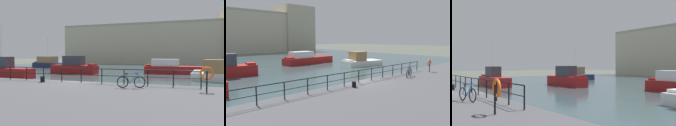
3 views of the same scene
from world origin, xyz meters
The scene contains 10 objects.
ground_plane centered at (0.00, 0.00, 0.00)m, with size 240.00×240.00×0.00m, color #4C5147.
water_basin centered at (0.00, 30.20, 0.01)m, with size 80.00×60.00×0.01m, color #33474C.
quay_promenade centered at (0.00, -6.50, 0.40)m, with size 56.00×13.00×0.80m, color #47474C.
harbor_building centered at (5.09, 56.41, 6.56)m, with size 61.34×14.33×15.90m.
moored_blue_motorboat centered at (6.88, 18.54, 0.84)m, with size 9.68×3.41×2.22m.
moored_cabin_cruiser centered at (12.15, 10.54, 0.79)m, with size 6.97×4.02×2.34m.
quay_railing centered at (-1.55, -0.75, 1.54)m, with size 21.34×0.07×1.08m.
parked_bicycle centered at (4.96, -2.03, 1.19)m, with size 1.73×0.48×0.98m.
mooring_bollard centered at (-1.98, -1.41, 1.02)m, with size 0.32×0.32×0.44m, color black.
life_ring_stand centered at (9.25, -2.04, 1.78)m, with size 0.75×0.16×1.40m.
Camera 2 is at (-12.61, -11.48, 4.40)m, focal length 32.00 mm.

